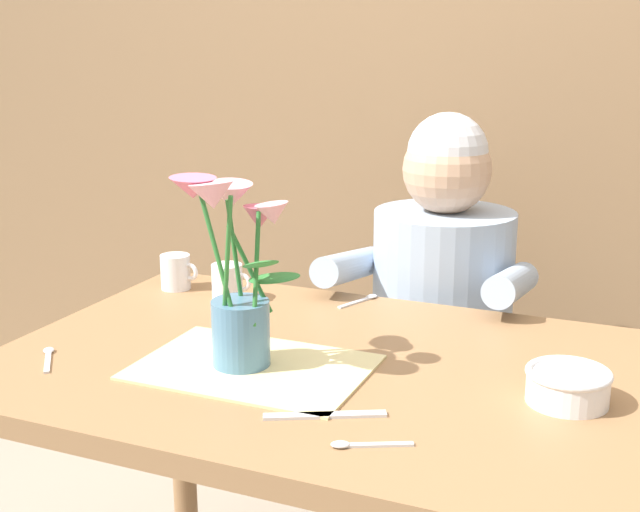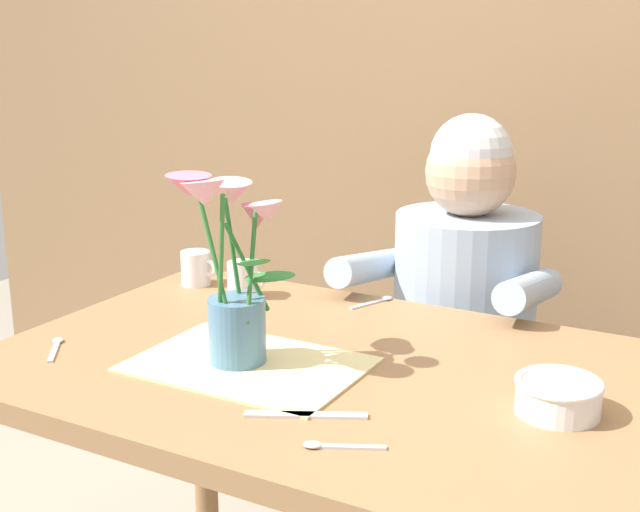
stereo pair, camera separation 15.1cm
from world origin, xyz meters
The scene contains 12 objects.
wood_panel_backdrop centered at (0.00, 1.05, 1.25)m, with size 4.00×0.10×2.50m, color brown.
dining_table centered at (0.00, 0.00, 0.64)m, with size 1.20×0.80×0.74m.
seated_person centered at (0.04, 0.62, 0.56)m, with size 0.45×0.47×1.14m.
striped_placemat centered at (-0.11, -0.08, 0.74)m, with size 0.40×0.28×0.01m, color beige.
flower_vase centered at (-0.14, -0.09, 0.91)m, with size 0.21×0.23×0.35m.
ceramic_bowl centered at (0.41, -0.01, 0.77)m, with size 0.14×0.14×0.06m.
dinner_knife centered at (0.08, -0.21, 0.74)m, with size 0.19×0.02×0.01m, color silver.
ceramic_mug centered at (-0.50, 0.28, 0.78)m, with size 0.09×0.07×0.08m.
coffee_cup centered at (-0.35, 0.25, 0.78)m, with size 0.09×0.07×0.08m.
spoon_0 centered at (-0.07, 0.36, 0.74)m, with size 0.06×0.12×0.01m.
spoon_1 centered at (-0.48, -0.18, 0.74)m, with size 0.09×0.10×0.01m.
spoon_2 centered at (0.16, -0.28, 0.74)m, with size 0.11×0.07×0.01m.
Camera 1 is at (0.53, -1.30, 1.31)m, focal length 47.06 mm.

